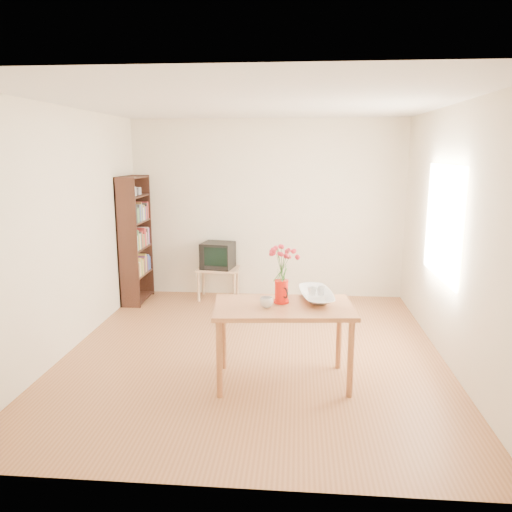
# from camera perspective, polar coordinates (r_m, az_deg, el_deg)

# --- Properties ---
(room) EXTENTS (4.50, 4.50, 4.50)m
(room) POSITION_cam_1_polar(r_m,az_deg,el_deg) (5.16, 0.05, 2.60)
(room) COLOR brown
(room) RESTS_ON ground
(table) EXTENTS (1.33, 0.83, 0.75)m
(table) POSITION_cam_1_polar(r_m,az_deg,el_deg) (4.62, 3.15, -6.77)
(table) COLOR #9D5C36
(table) RESTS_ON ground
(tv_stand) EXTENTS (0.60, 0.45, 0.46)m
(tv_stand) POSITION_cam_1_polar(r_m,az_deg,el_deg) (7.35, -4.35, -1.92)
(tv_stand) COLOR tan
(tv_stand) RESTS_ON ground
(bookshelf) EXTENTS (0.28, 0.70, 1.80)m
(bookshelf) POSITION_cam_1_polar(r_m,az_deg,el_deg) (7.31, -13.59, 1.35)
(bookshelf) COLOR black
(bookshelf) RESTS_ON ground
(pitcher) EXTENTS (0.14, 0.21, 0.22)m
(pitcher) POSITION_cam_1_polar(r_m,az_deg,el_deg) (4.65, 2.93, -4.16)
(pitcher) COLOR red
(pitcher) RESTS_ON table
(flowers) EXTENTS (0.25, 0.25, 0.35)m
(flowers) POSITION_cam_1_polar(r_m,az_deg,el_deg) (4.58, 2.96, -0.76)
(flowers) COLOR #E7364B
(flowers) RESTS_ON pitcher
(mug) EXTENTS (0.14, 0.14, 0.10)m
(mug) POSITION_cam_1_polar(r_m,az_deg,el_deg) (4.52, 1.21, -5.32)
(mug) COLOR white
(mug) RESTS_ON table
(bowl) EXTENTS (0.51, 0.51, 0.42)m
(bowl) POSITION_cam_1_polar(r_m,az_deg,el_deg) (4.76, 6.94, -2.46)
(bowl) COLOR white
(bowl) RESTS_ON table
(teacup_a) EXTENTS (0.11, 0.11, 0.07)m
(teacup_a) POSITION_cam_1_polar(r_m,az_deg,el_deg) (4.77, 6.44, -2.92)
(teacup_a) COLOR white
(teacup_a) RESTS_ON bowl
(teacup_b) EXTENTS (0.09, 0.09, 0.07)m
(teacup_b) POSITION_cam_1_polar(r_m,az_deg,el_deg) (4.79, 7.46, -2.86)
(teacup_b) COLOR white
(teacup_b) RESTS_ON bowl
(television) EXTENTS (0.50, 0.47, 0.38)m
(television) POSITION_cam_1_polar(r_m,az_deg,el_deg) (7.30, -4.37, 0.14)
(television) COLOR black
(television) RESTS_ON tv_stand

